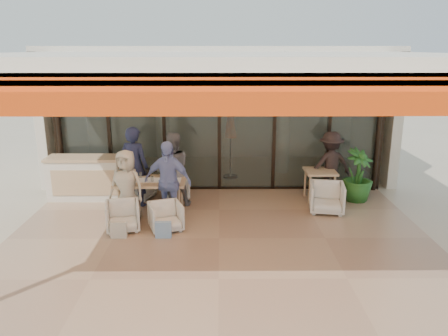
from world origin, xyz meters
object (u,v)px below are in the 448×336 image
object	(u,v)px
diner_periwinkle	(168,182)
side_table	(320,175)
chair_far_right	(175,186)
chair_near_right	(166,215)
diner_cream	(127,186)
chair_far_left	(140,186)
chair_near_left	(123,215)
potted_palm	(358,176)
diner_grey	(172,170)
diner_navy	(135,167)
dining_table	(151,183)
side_chair	(327,196)
host_counter	(88,178)
standing_woman	(330,165)

from	to	relation	value
diner_periwinkle	side_table	distance (m)	3.60
chair_far_right	chair_near_right	size ratio (longest dim) A/B	1.01
diner_cream	side_table	bearing A→B (deg)	31.24
chair_far_left	diner_cream	distance (m)	1.47
chair_far_left	chair_near_left	size ratio (longest dim) A/B	0.94
chair_near_left	potted_palm	size ratio (longest dim) A/B	0.52
diner_grey	side_table	xyz separation A→B (m)	(3.39, 0.30, -0.21)
chair_far_right	diner_cream	bearing A→B (deg)	46.17
diner_cream	side_table	size ratio (longest dim) A/B	2.03
chair_near_right	potted_palm	xyz separation A→B (m)	(4.26, 1.67, 0.31)
diner_navy	potted_palm	bearing A→B (deg)	-156.95
chair_near_left	diner_cream	world-z (taller)	diner_cream
side_table	potted_palm	world-z (taller)	potted_palm
dining_table	diner_navy	bearing A→B (deg)	133.02
chair_near_right	side_table	world-z (taller)	side_table
chair_near_left	diner_navy	world-z (taller)	diner_navy
chair_near_right	diner_grey	bearing A→B (deg)	70.08
chair_near_left	dining_table	bearing A→B (deg)	53.85
chair_far_right	diner_grey	distance (m)	0.73
chair_near_right	diner_navy	bearing A→B (deg)	101.04
chair_far_left	diner_cream	bearing A→B (deg)	111.51
chair_far_right	dining_table	bearing A→B (deg)	52.86
diner_cream	side_chair	distance (m)	4.27
dining_table	side_table	size ratio (longest dim) A/B	2.01
chair_near_right	diner_periwinkle	world-z (taller)	diner_periwinkle
host_counter	chair_far_right	xyz separation A→B (m)	(2.04, 0.05, -0.22)
diner_cream	side_chair	world-z (taller)	diner_cream
side_chair	potted_palm	xyz separation A→B (m)	(0.87, 0.72, 0.26)
dining_table	chair_near_right	world-z (taller)	dining_table
dining_table	diner_periwinkle	xyz separation A→B (m)	(0.43, -0.46, 0.16)
dining_table	chair_near_left	bearing A→B (deg)	-113.43
dining_table	standing_woman	xyz separation A→B (m)	(4.12, 1.03, 0.11)
diner_periwinkle	chair_near_left	bearing A→B (deg)	-135.57
side_table	standing_woman	distance (m)	0.44
chair_near_right	side_table	size ratio (longest dim) A/B	0.84
potted_palm	standing_woman	bearing A→B (deg)	151.32
chair_far_left	diner_cream	world-z (taller)	diner_cream
chair_near_right	diner_navy	world-z (taller)	diner_navy
side_table	side_chair	size ratio (longest dim) A/B	1.01
chair_near_left	side_table	distance (m)	4.57
diner_navy	diner_grey	bearing A→B (deg)	-159.96
diner_navy	side_table	size ratio (longest dim) A/B	2.47
side_chair	chair_far_left	bearing A→B (deg)	176.55
diner_navy	side_chair	distance (m)	4.29
dining_table	diner_navy	size ratio (longest dim) A/B	0.82
chair_far_right	diner_grey	xyz separation A→B (m)	(0.00, -0.50, 0.54)
diner_grey	chair_far_right	bearing A→B (deg)	-105.76
chair_near_left	diner_navy	size ratio (longest dim) A/B	0.35
dining_table	side_table	world-z (taller)	dining_table
chair_near_right	diner_navy	xyz separation A→B (m)	(-0.84, 1.40, 0.61)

